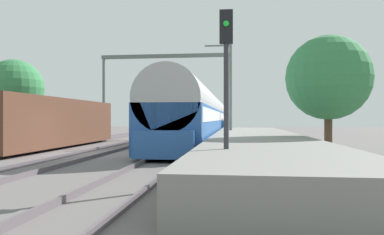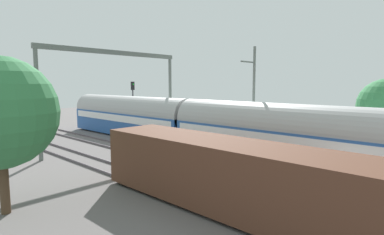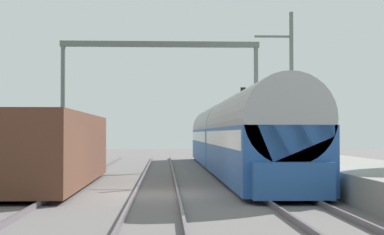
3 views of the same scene
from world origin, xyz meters
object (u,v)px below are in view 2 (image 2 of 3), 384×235
person_crossing (175,129)px  railway_signal_far (133,100)px  freight_car (228,175)px  catenary_gantry (115,78)px  passenger_train (188,123)px

person_crossing → railway_signal_far: 7.36m
person_crossing → railway_signal_far: railway_signal_far is taller
freight_car → railway_signal_far: bearing=63.4°
person_crossing → railway_signal_far: (0.44, 6.93, 2.42)m
railway_signal_far → catenary_gantry: (-5.95, -5.80, 2.18)m
freight_car → person_crossing: 16.16m
person_crossing → catenary_gantry: (-5.51, 1.14, 4.60)m
freight_car → person_crossing: bearing=53.8°
passenger_train → person_crossing: 3.62m
passenger_train → freight_car: bearing=-129.2°
person_crossing → railway_signal_far: size_ratio=0.32×
person_crossing → railway_signal_far: bearing=83.2°
freight_car → person_crossing: (9.54, 13.03, -0.44)m
passenger_train → catenary_gantry: (-4.03, 4.30, 3.66)m
passenger_train → catenary_gantry: 6.94m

